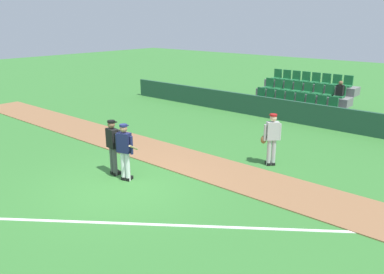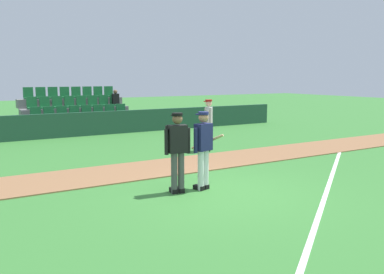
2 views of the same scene
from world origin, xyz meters
name	(u,v)px [view 1 (image 1 of 2)]	position (x,y,z in m)	size (l,w,h in m)	color
ground_plane	(120,186)	(0.00, 0.00, 0.00)	(80.00, 80.00, 0.00)	#387A33
infield_dirt_path	(183,160)	(0.00, 2.80, 0.01)	(28.00, 2.02, 0.03)	#936642
foul_line_chalk	(185,226)	(3.00, -0.50, 0.01)	(12.00, 0.10, 0.01)	white
dugout_fence	(283,110)	(0.00, 10.00, 0.51)	(20.00, 0.16, 1.03)	#234C38
stadium_bleachers	(301,102)	(0.01, 11.88, 0.61)	(5.00, 2.95, 2.05)	slate
batter_navy_jersey	(125,150)	(-0.17, 0.38, 0.97)	(0.74, 0.70, 1.76)	white
umpire_home_plate	(113,144)	(-0.79, 0.44, 1.00)	(0.59, 0.34, 1.76)	#4C4C4C
runner_grey_jersey	(272,138)	(2.52, 4.34, 0.96)	(0.54, 0.52, 1.76)	#B2B2B2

